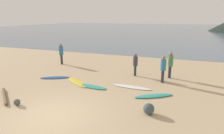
{
  "coord_description": "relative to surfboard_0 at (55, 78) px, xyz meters",
  "views": [
    {
      "loc": [
        4.91,
        -6.01,
        4.03
      ],
      "look_at": [
        0.29,
        6.36,
        0.6
      ],
      "focal_mm": 31.09,
      "sensor_mm": 36.0,
      "label": 1
    }
  ],
  "objects": [
    {
      "name": "surfboard_2",
      "position": [
        3.1,
        -0.71,
        0.01
      ],
      "size": [
        2.07,
        0.79,
        0.08
      ],
      "primitive_type": "ellipsoid",
      "rotation": [
        0.0,
        0.0,
        -0.12
      ],
      "color": "teal",
      "rests_on": "ground"
    },
    {
      "name": "surfboard_0",
      "position": [
        0.0,
        0.0,
        0.0
      ],
      "size": [
        2.01,
        1.36,
        0.06
      ],
      "primitive_type": "ellipsoid",
      "rotation": [
        0.0,
        0.0,
        0.46
      ],
      "color": "#1E479E",
      "rests_on": "ground"
    },
    {
      "name": "person_1",
      "position": [
        7.27,
        2.75,
        1.02
      ],
      "size": [
        0.36,
        0.36,
        1.78
      ],
      "rotation": [
        0.0,
        0.0,
        1.45
      ],
      "color": "#2D2D38",
      "rests_on": "ground"
    },
    {
      "name": "ocean_water",
      "position": [
        3.11,
        59.14,
        -0.03
      ],
      "size": [
        140.0,
        100.0,
        0.01
      ],
      "primitive_type": "cube",
      "color": "slate",
      "rests_on": "ground"
    },
    {
      "name": "surfboard_3",
      "position": [
        5.36,
        0.05,
        -0.0
      ],
      "size": [
        2.38,
        0.6,
        0.06
      ],
      "primitive_type": "ellipsoid",
      "rotation": [
        0.0,
        0.0,
        -0.06
      ],
      "color": "white",
      "rests_on": "ground"
    },
    {
      "name": "person_3",
      "position": [
        -1.89,
        3.55,
        1.04
      ],
      "size": [
        0.37,
        0.37,
        1.81
      ],
      "rotation": [
        0.0,
        0.0,
        0.32
      ],
      "color": "#2D2D38",
      "rests_on": "ground"
    },
    {
      "name": "surfboard_4",
      "position": [
        6.76,
        -0.85,
        0.01
      ],
      "size": [
        2.04,
        1.52,
        0.08
      ],
      "primitive_type": "ellipsoid",
      "rotation": [
        0.0,
        0.0,
        0.55
      ],
      "color": "teal",
      "rests_on": "ground"
    },
    {
      "name": "beach_rock_near",
      "position": [
        6.85,
        -2.8,
        0.21
      ],
      "size": [
        0.48,
        0.48,
        0.48
      ],
      "primitive_type": "sphere",
      "color": "#3F4C51",
      "rests_on": "ground"
    },
    {
      "name": "person_0",
      "position": [
        4.96,
        2.43,
        0.89
      ],
      "size": [
        0.32,
        0.32,
        1.57
      ],
      "rotation": [
        0.0,
        0.0,
        2.71
      ],
      "color": "#2D2D38",
      "rests_on": "ground"
    },
    {
      "name": "ground_plane",
      "position": [
        3.11,
        5.62,
        -0.13
      ],
      "size": [
        120.0,
        120.0,
        0.2
      ],
      "primitive_type": "cube",
      "color": "tan",
      "rests_on": "ground"
    },
    {
      "name": "driftwood_log",
      "position": [
        -0.41,
        -3.64,
        0.05
      ],
      "size": [
        1.94,
        1.57,
        0.15
      ],
      "primitive_type": "cylinder",
      "rotation": [
        0.0,
        1.57,
        -0.67
      ],
      "color": "brown",
      "rests_on": "ground"
    },
    {
      "name": "surfboard_1",
      "position": [
        1.93,
        -0.3,
        0.01
      ],
      "size": [
        2.26,
        1.8,
        0.07
      ],
      "primitive_type": "ellipsoid",
      "rotation": [
        0.0,
        0.0,
        -0.6
      ],
      "color": "yellow",
      "rests_on": "ground"
    },
    {
      "name": "beach_rock_far",
      "position": [
        0.91,
        -4.11,
        0.12
      ],
      "size": [
        0.3,
        0.3,
        0.3
      ],
      "primitive_type": "sphere",
      "color": "#4A4C51",
      "rests_on": "ground"
    },
    {
      "name": "person_2",
      "position": [
        6.93,
        1.62,
        0.98
      ],
      "size": [
        0.35,
        0.35,
        1.71
      ],
      "rotation": [
        0.0,
        0.0,
        4.71
      ],
      "color": "#2D2D38",
      "rests_on": "ground"
    }
  ]
}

